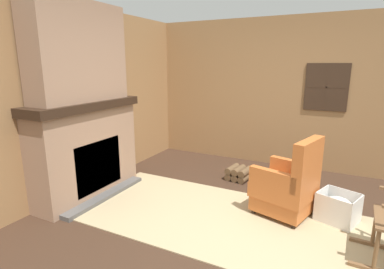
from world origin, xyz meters
The scene contains 12 objects.
ground_plane centered at (0.00, 0.00, 0.00)m, with size 14.00×14.00×0.00m, color #3D281C.
wood_panel_wall_left centered at (-2.53, 0.00, 1.29)m, with size 0.06×5.59×2.58m.
wood_panel_wall_back centered at (0.01, 2.53, 1.29)m, with size 5.59×0.09×2.58m.
fireplace_hearth centered at (-2.27, 0.00, 0.65)m, with size 0.64×1.66×1.32m.
chimney_breast centered at (-2.28, 0.00, 1.94)m, with size 0.38×1.38×1.24m.
area_rug centered at (-0.27, 0.18, 0.01)m, with size 3.78×1.64×0.01m.
armchair centered at (0.30, 0.62, 0.36)m, with size 0.78×0.75×0.98m.
firewood_stack centered at (-0.58, 1.47, 0.10)m, with size 0.38×0.37×0.21m.
laundry_basket centered at (0.86, 0.73, 0.18)m, with size 0.51×0.48×0.35m.
oil_lamp_vase centered at (-2.33, -0.54, 1.42)m, with size 0.13×0.13×0.28m.
storage_case centered at (-2.32, 0.55, 1.39)m, with size 0.14×0.22×0.14m.
decorative_plate_on_mantel centered at (-2.35, -0.05, 1.43)m, with size 0.06×0.24×0.23m.
Camera 1 is at (0.77, -2.86, 1.80)m, focal length 28.00 mm.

